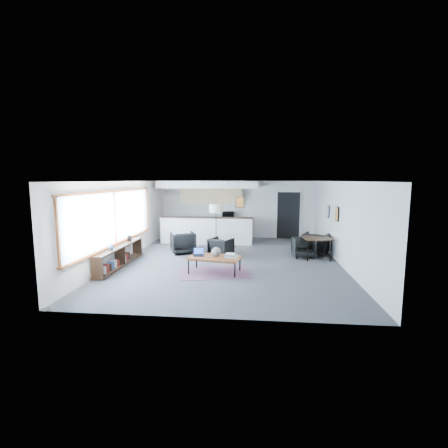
# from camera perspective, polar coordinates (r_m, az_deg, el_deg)

# --- Properties ---
(room) EXTENTS (7.02, 9.02, 2.62)m
(room) POSITION_cam_1_polar(r_m,az_deg,el_deg) (10.50, 0.97, 0.41)
(room) COLOR #474749
(room) RESTS_ON ground
(window) EXTENTS (0.10, 5.95, 1.66)m
(window) POSITION_cam_1_polar(r_m,az_deg,el_deg) (10.48, -18.68, 0.85)
(window) COLOR #8CBFFF
(window) RESTS_ON room
(console) EXTENTS (0.35, 3.00, 0.80)m
(console) POSITION_cam_1_polar(r_m,az_deg,el_deg) (10.47, -17.93, -5.40)
(console) COLOR #301D11
(console) RESTS_ON floor
(kitchenette) EXTENTS (4.20, 1.96, 2.60)m
(kitchenette) POSITION_cam_1_polar(r_m,az_deg,el_deg) (14.29, -2.58, 2.68)
(kitchenette) COLOR white
(kitchenette) RESTS_ON floor
(doorway) EXTENTS (1.10, 0.12, 2.15)m
(doorway) POSITION_cam_1_polar(r_m,az_deg,el_deg) (14.95, 11.23, 1.59)
(doorway) COLOR black
(doorway) RESTS_ON room
(track_light) EXTENTS (1.60, 0.07, 0.15)m
(track_light) POSITION_cam_1_polar(r_m,az_deg,el_deg) (12.66, -0.86, 7.24)
(track_light) COLOR silver
(track_light) RESTS_ON room
(wall_art_lower) EXTENTS (0.03, 0.38, 0.48)m
(wall_art_lower) POSITION_cam_1_polar(r_m,az_deg,el_deg) (11.14, 19.24, 1.70)
(wall_art_lower) COLOR black
(wall_art_lower) RESTS_ON room
(wall_art_upper) EXTENTS (0.03, 0.34, 0.44)m
(wall_art_upper) POSITION_cam_1_polar(r_m,az_deg,el_deg) (12.40, 17.85, 2.10)
(wall_art_upper) COLOR black
(wall_art_upper) RESTS_ON room
(kilim_rug) EXTENTS (2.23, 1.76, 0.01)m
(kilim_rug) POSITION_cam_1_polar(r_m,az_deg,el_deg) (9.41, -1.65, -8.51)
(kilim_rug) COLOR #5F374A
(kilim_rug) RESTS_ON floor
(coffee_table) EXTENTS (1.55, 1.00, 0.47)m
(coffee_table) POSITION_cam_1_polar(r_m,az_deg,el_deg) (9.30, -1.66, -5.95)
(coffee_table) COLOR brown
(coffee_table) RESTS_ON floor
(laptop) EXTENTS (0.34, 0.30, 0.22)m
(laptop) POSITION_cam_1_polar(r_m,az_deg,el_deg) (9.44, -4.47, -5.14)
(laptop) COLOR black
(laptop) RESTS_ON coffee_table
(ceramic_pot) EXTENTS (0.28, 0.28, 0.28)m
(ceramic_pot) POSITION_cam_1_polar(r_m,az_deg,el_deg) (9.23, -1.38, -4.94)
(ceramic_pot) COLOR gray
(ceramic_pot) RESTS_ON coffee_table
(book_stack) EXTENTS (0.36, 0.30, 0.10)m
(book_stack) POSITION_cam_1_polar(r_m,az_deg,el_deg) (9.23, 1.23, -5.53)
(book_stack) COLOR silver
(book_stack) RESTS_ON coffee_table
(coaster) EXTENTS (0.12, 0.12, 0.01)m
(coaster) POSITION_cam_1_polar(r_m,az_deg,el_deg) (9.05, -1.56, -6.08)
(coaster) COLOR #E5590C
(coaster) RESTS_ON coffee_table
(armchair_left) EXTENTS (1.06, 1.03, 0.85)m
(armchair_left) POSITION_cam_1_polar(r_m,az_deg,el_deg) (11.86, -7.24, -3.08)
(armchair_left) COLOR black
(armchair_left) RESTS_ON floor
(armchair_right) EXTENTS (0.91, 0.89, 0.72)m
(armchair_right) POSITION_cam_1_polar(r_m,az_deg,el_deg) (11.23, -0.53, -3.96)
(armchair_right) COLOR black
(armchair_right) RESTS_ON floor
(floor_lamp) EXTENTS (0.51, 0.51, 1.75)m
(floor_lamp) POSITION_cam_1_polar(r_m,az_deg,el_deg) (12.17, -1.42, 2.46)
(floor_lamp) COLOR black
(floor_lamp) RESTS_ON floor
(dining_table) EXTENTS (0.96, 0.96, 0.73)m
(dining_table) POSITION_cam_1_polar(r_m,az_deg,el_deg) (11.32, 15.92, -2.60)
(dining_table) COLOR #301D11
(dining_table) RESTS_ON floor
(dining_chair_near) EXTENTS (0.66, 0.62, 0.63)m
(dining_chair_near) POSITION_cam_1_polar(r_m,az_deg,el_deg) (11.49, 13.83, -4.15)
(dining_chair_near) COLOR black
(dining_chair_near) RESTS_ON floor
(dining_chair_far) EXTENTS (0.90, 0.88, 0.72)m
(dining_chair_far) POSITION_cam_1_polar(r_m,az_deg,el_deg) (12.08, 15.85, -3.43)
(dining_chair_far) COLOR black
(dining_chair_far) RESTS_ON floor
(microwave) EXTENTS (0.56, 0.35, 0.36)m
(microwave) POSITION_cam_1_polar(r_m,az_deg,el_deg) (14.66, 0.69, 1.76)
(microwave) COLOR black
(microwave) RESTS_ON kitchenette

